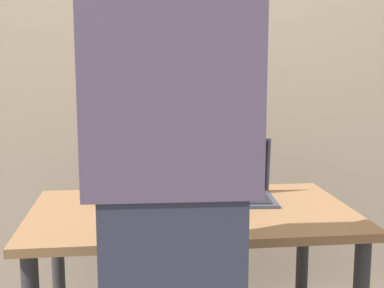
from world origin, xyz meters
name	(u,v)px	position (x,y,z in m)	size (l,w,h in m)	color
desk	(192,235)	(0.00, 0.00, 0.61)	(1.21, 0.71, 0.72)	olive
laptop	(234,185)	(0.19, 0.13, 0.77)	(0.33, 0.27, 0.24)	#383D4C
beer_bottle_green	(103,174)	(-0.33, 0.10, 0.84)	(0.06, 0.06, 0.32)	brown
beer_bottle_dark	(144,167)	(-0.17, 0.24, 0.83)	(0.07, 0.07, 0.31)	#1E5123
beer_bottle_amber	(119,166)	(-0.28, 0.27, 0.83)	(0.07, 0.07, 0.30)	#333333
beer_bottle_brown	(144,174)	(-0.18, 0.08, 0.84)	(0.06, 0.06, 0.32)	#472B14
person_figure	(172,203)	(-0.12, -0.56, 0.90)	(0.45, 0.31, 1.77)	#2D3347
back_wall	(174,55)	(0.00, 0.72, 1.30)	(6.00, 0.10, 2.60)	tan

